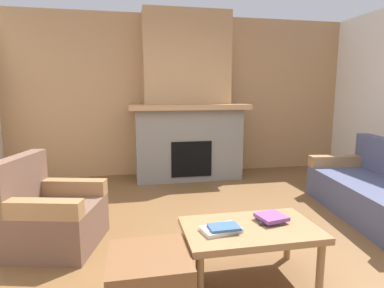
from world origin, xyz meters
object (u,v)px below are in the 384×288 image
Objects in this scene: ottoman at (149,283)px; coffee_table at (250,233)px; couch at (380,192)px; armchair at (50,216)px; fireplace at (187,108)px.

coffee_table is at bearing 15.13° from ottoman.
couch and armchair have the same top height.
armchair reaches higher than ottoman.
armchair is (-3.55, -0.03, 0.01)m from couch.
ottoman is (-2.71, -1.12, -0.09)m from couch.
coffee_table is 1.92× the size of ottoman.
ottoman is at bearing -52.58° from armchair.
couch is at bearing 0.40° from armchair.
armchair is 0.92× the size of coffee_table.
armchair is at bearing -179.60° from couch.
armchair is 1.84m from coffee_table.
fireplace reaches higher than couch.
armchair is (-1.69, -2.20, -0.87)m from fireplace.
armchair reaches higher than coffee_table.
couch is 3.64× the size of ottoman.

